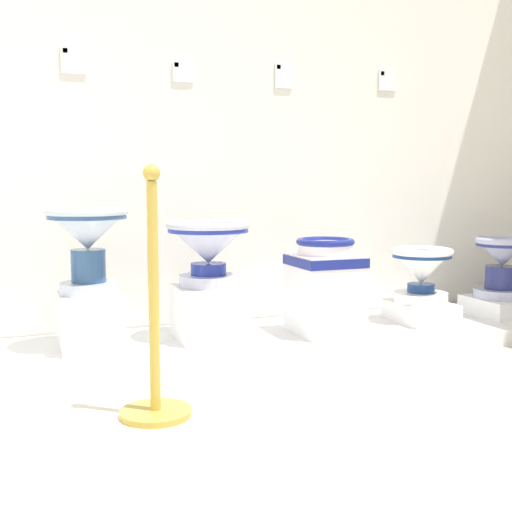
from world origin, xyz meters
TOP-DOWN VIEW (x-y plane):
  - ground_plane at (2.07, 0.89)m, footprint 6.15×5.78m
  - wall_back at (2.07, 3.01)m, footprint 4.35×0.06m
  - display_platform at (2.07, 2.56)m, footprint 3.71×0.79m
  - plinth_block_rightmost at (1.18, 2.60)m, footprint 0.28×0.32m
  - antique_toilet_rightmost at (1.18, 2.60)m, footprint 0.39×0.39m
  - plinth_block_slender_white at (1.77, 2.59)m, footprint 0.33×0.33m
  - antique_toilet_slender_white at (1.77, 2.59)m, footprint 0.42×0.42m
  - plinth_block_tall_cobalt at (2.38, 2.49)m, footprint 0.31×0.37m
  - antique_toilet_tall_cobalt at (2.38, 2.49)m, footprint 0.34×0.35m
  - plinth_block_squat_floral at (3.03, 2.55)m, footprint 0.30×0.37m
  - antique_toilet_squat_floral at (3.03, 2.55)m, footprint 0.35×0.35m
  - plinth_block_leftmost at (3.60, 2.53)m, footprint 0.34×0.37m
  - antique_toilet_leftmost at (3.60, 2.53)m, footprint 0.33×0.33m
  - info_placard_second at (1.17, 2.97)m, footprint 0.13×0.01m
  - info_placard_third at (1.75, 2.97)m, footprint 0.12×0.01m
  - info_placard_fourth at (2.35, 2.97)m, footprint 0.11×0.01m
  - info_placard_fifth at (3.04, 2.97)m, footprint 0.12×0.01m
  - stanchion_post_near_left at (1.33, 1.82)m, footprint 0.27×0.27m

SIDE VIEW (x-z plane):
  - ground_plane at x=2.07m, z-range -0.02..0.00m
  - display_platform at x=2.07m, z-range 0.00..0.08m
  - plinth_block_tall_cobalt at x=2.38m, z-range 0.08..0.17m
  - plinth_block_leftmost at x=3.60m, z-range 0.08..0.19m
  - plinth_block_squat_floral at x=3.03m, z-range 0.08..0.20m
  - plinth_block_rightmost at x=1.18m, z-range 0.08..0.35m
  - plinth_block_slender_white at x=1.77m, z-range 0.08..0.36m
  - stanchion_post_near_left at x=1.33m, z-range -0.21..0.73m
  - antique_toilet_squat_floral at x=3.03m, z-range 0.23..0.55m
  - antique_toilet_tall_cobalt at x=2.38m, z-range 0.18..0.60m
  - antique_toilet_leftmost at x=3.60m, z-range 0.23..0.60m
  - antique_toilet_slender_white at x=1.77m, z-range 0.40..0.73m
  - antique_toilet_rightmost at x=1.18m, z-range 0.43..0.84m
  - info_placard_third at x=1.75m, z-range 1.43..1.54m
  - wall_back at x=2.07m, z-range 0.00..2.98m
  - info_placard_fourth at x=2.35m, z-range 1.43..1.57m
  - info_placard_second at x=1.17m, z-range 1.44..1.58m
  - info_placard_fifth at x=3.04m, z-range 1.45..1.58m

